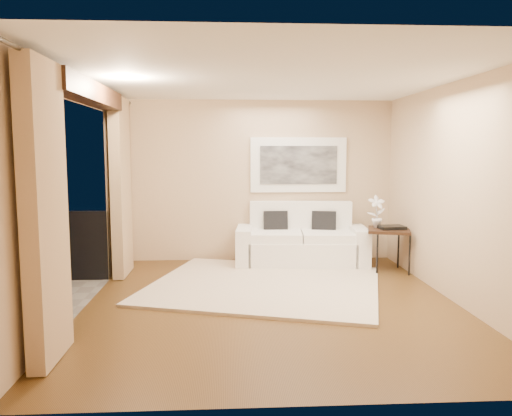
{
  "coord_description": "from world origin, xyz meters",
  "views": [
    {
      "loc": [
        -0.53,
        -5.92,
        1.85
      ],
      "look_at": [
        -0.13,
        1.09,
        1.05
      ],
      "focal_mm": 35.0,
      "sensor_mm": 36.0,
      "label": 1
    }
  ],
  "objects": [
    {
      "name": "floor",
      "position": [
        0.0,
        0.0,
        0.0
      ],
      "size": [
        5.0,
        5.0,
        0.0
      ],
      "primitive_type": "plane",
      "color": "brown",
      "rests_on": "ground"
    },
    {
      "name": "room_shell",
      "position": [
        -2.13,
        0.0,
        2.52
      ],
      "size": [
        5.0,
        6.4,
        5.0
      ],
      "color": "white",
      "rests_on": "ground"
    },
    {
      "name": "curtains",
      "position": [
        -2.11,
        0.0,
        1.34
      ],
      "size": [
        0.16,
        4.8,
        2.64
      ],
      "color": "tan",
      "rests_on": "ground"
    },
    {
      "name": "artwork",
      "position": [
        0.66,
        2.46,
        1.62
      ],
      "size": [
        1.62,
        0.07,
        0.92
      ],
      "color": "white",
      "rests_on": "room_shell"
    },
    {
      "name": "rug",
      "position": [
        -0.03,
        0.75,
        0.02
      ],
      "size": [
        3.67,
        3.4,
        0.04
      ],
      "primitive_type": "cube",
      "rotation": [
        0.0,
        0.0,
        -0.29
      ],
      "color": "beige",
      "rests_on": "floor"
    },
    {
      "name": "sofa",
      "position": [
        0.67,
        2.1,
        0.36
      ],
      "size": [
        2.17,
        1.07,
        1.01
      ],
      "rotation": [
        0.0,
        0.0,
        -0.08
      ],
      "color": "white",
      "rests_on": "floor"
    },
    {
      "name": "side_table",
      "position": [
        1.93,
        1.49,
        0.61
      ],
      "size": [
        0.76,
        0.76,
        0.67
      ],
      "rotation": [
        0.0,
        0.0,
        -0.29
      ],
      "color": "black",
      "rests_on": "floor"
    },
    {
      "name": "tray",
      "position": [
        1.97,
        1.48,
        0.69
      ],
      "size": [
        0.4,
        0.31,
        0.05
      ],
      "primitive_type": "cube",
      "rotation": [
        0.0,
        0.0,
        0.09
      ],
      "color": "black",
      "rests_on": "side_table"
    },
    {
      "name": "orchid",
      "position": [
        1.77,
        1.61,
        0.92
      ],
      "size": [
        0.27,
        0.19,
        0.51
      ],
      "primitive_type": "imported",
      "rotation": [
        0.0,
        0.0,
        0.03
      ],
      "color": "white",
      "rests_on": "side_table"
    },
    {
      "name": "balcony_chair_far",
      "position": [
        -3.34,
        0.89,
        0.62
      ],
      "size": [
        0.58,
        0.58,
        1.07
      ],
      "rotation": [
        0.0,
        0.0,
        3.45
      ],
      "color": "black",
      "rests_on": "balcony"
    },
    {
      "name": "candle",
      "position": [
        -3.23,
        0.16,
        0.8
      ],
      "size": [
        0.06,
        0.06,
        0.07
      ],
      "primitive_type": "cylinder",
      "color": "red",
      "rests_on": "bistro_table"
    },
    {
      "name": "glass_a",
      "position": [
        -3.14,
        -0.09,
        0.83
      ],
      "size": [
        0.06,
        0.06,
        0.12
      ],
      "primitive_type": "cylinder",
      "color": "white",
      "rests_on": "bistro_table"
    },
    {
      "name": "glass_b",
      "position": [
        -3.11,
        0.03,
        0.83
      ],
      "size": [
        0.06,
        0.06,
        0.12
      ],
      "primitive_type": "cylinder",
      "color": "silver",
      "rests_on": "bistro_table"
    }
  ]
}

